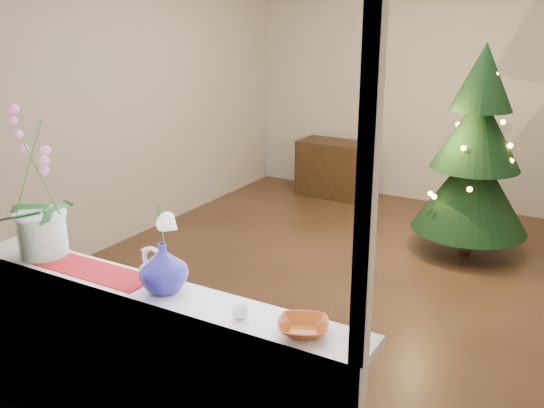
% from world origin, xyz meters
% --- Properties ---
extents(ground, '(5.00, 5.00, 0.00)m').
position_xyz_m(ground, '(0.00, 0.00, 0.00)').
color(ground, '#332115').
rests_on(ground, ground).
extents(wall_back, '(4.50, 0.10, 2.70)m').
position_xyz_m(wall_back, '(0.00, 2.50, 1.35)').
color(wall_back, beige).
rests_on(wall_back, ground).
extents(wall_front, '(4.50, 0.10, 2.70)m').
position_xyz_m(wall_front, '(0.00, -2.50, 1.35)').
color(wall_front, beige).
rests_on(wall_front, ground).
extents(wall_left, '(0.10, 5.00, 2.70)m').
position_xyz_m(wall_left, '(-2.25, 0.00, 1.35)').
color(wall_left, beige).
rests_on(wall_left, ground).
extents(window_apron, '(2.20, 0.08, 0.88)m').
position_xyz_m(window_apron, '(0.00, -2.46, 0.44)').
color(window_apron, white).
rests_on(window_apron, ground).
extents(windowsill, '(2.20, 0.26, 0.04)m').
position_xyz_m(windowsill, '(0.00, -2.37, 0.90)').
color(windowsill, white).
rests_on(windowsill, window_apron).
extents(window_frame, '(2.22, 0.06, 1.60)m').
position_xyz_m(window_frame, '(0.00, -2.47, 1.70)').
color(window_frame, white).
rests_on(window_frame, windowsill).
extents(runner, '(0.70, 0.20, 0.01)m').
position_xyz_m(runner, '(-0.38, -2.37, 0.92)').
color(runner, maroon).
rests_on(runner, windowsill).
extents(orchid_pot, '(0.31, 0.31, 0.78)m').
position_xyz_m(orchid_pot, '(-0.73, -2.35, 1.31)').
color(orchid_pot, beige).
rests_on(orchid_pot, windowsill).
extents(swan, '(0.22, 0.10, 0.19)m').
position_xyz_m(swan, '(0.06, -2.36, 1.01)').
color(swan, silver).
rests_on(swan, windowsill).
extents(blue_vase, '(0.33, 0.33, 0.27)m').
position_xyz_m(blue_vase, '(0.08, -2.37, 1.05)').
color(blue_vase, navy).
rests_on(blue_vase, windowsill).
extents(lily, '(0.15, 0.08, 0.20)m').
position_xyz_m(lily, '(0.08, -2.37, 1.29)').
color(lily, white).
rests_on(lily, blue_vase).
extents(paperweight, '(0.09, 0.09, 0.07)m').
position_xyz_m(paperweight, '(0.53, -2.41, 0.96)').
color(paperweight, white).
rests_on(paperweight, windowsill).
extents(amber_dish, '(0.23, 0.23, 0.04)m').
position_xyz_m(amber_dish, '(0.81, -2.38, 0.94)').
color(amber_dish, '#993F13').
rests_on(amber_dish, windowsill).
extents(xmas_tree, '(1.36, 1.36, 1.89)m').
position_xyz_m(xmas_tree, '(0.70, 1.15, 0.95)').
color(xmas_tree, black).
rests_on(xmas_tree, ground).
extents(side_table, '(0.89, 0.46, 0.66)m').
position_xyz_m(side_table, '(-1.09, 2.15, 0.33)').
color(side_table, black).
rests_on(side_table, ground).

